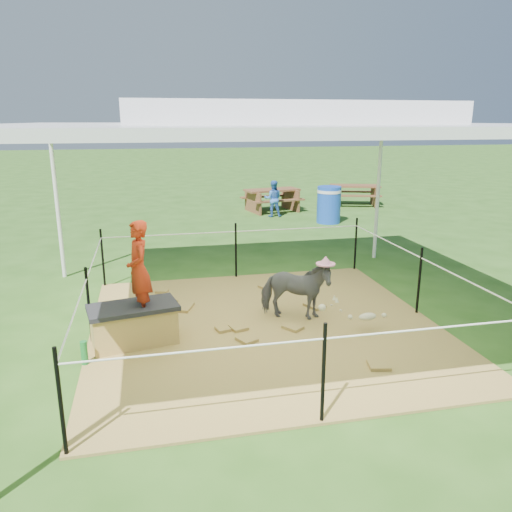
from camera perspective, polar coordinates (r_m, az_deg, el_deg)
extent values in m
plane|color=#2D5919|center=(6.83, 1.09, -8.20)|extent=(90.00, 90.00, 0.00)
cube|color=brown|center=(6.83, 1.09, -8.08)|extent=(4.60, 4.60, 0.03)
cylinder|color=silver|center=(9.33, -21.77, 5.43)|extent=(0.07, 0.07, 2.60)
cylinder|color=silver|center=(10.23, 13.76, 6.86)|extent=(0.07, 0.07, 2.60)
cube|color=white|center=(6.27, 1.21, 14.53)|extent=(6.30, 6.30, 0.08)
cube|color=white|center=(6.27, 1.22, 15.90)|extent=(3.30, 3.30, 0.22)
cylinder|color=black|center=(8.67, -17.11, -0.26)|extent=(0.04, 0.04, 1.00)
cylinder|color=black|center=(8.76, -2.31, 0.57)|extent=(0.04, 0.04, 1.00)
cylinder|color=black|center=(9.40, 11.32, 1.31)|extent=(0.04, 0.04, 1.00)
cylinder|color=black|center=(6.53, -18.55, -5.44)|extent=(0.04, 0.04, 1.00)
cylinder|color=black|center=(7.48, 18.15, -2.80)|extent=(0.04, 0.04, 1.00)
cylinder|color=black|center=(4.51, -21.42, -15.42)|extent=(0.04, 0.04, 1.00)
cylinder|color=black|center=(4.68, 7.71, -13.25)|extent=(0.04, 0.04, 1.00)
cylinder|color=white|center=(8.68, -2.34, 2.81)|extent=(4.50, 0.02, 0.02)
cylinder|color=white|center=(4.52, 7.87, -9.35)|extent=(4.50, 0.02, 0.02)
cylinder|color=white|center=(7.38, 18.38, -0.21)|extent=(0.02, 4.50, 0.02)
cylinder|color=white|center=(6.42, -18.82, -2.51)|extent=(0.02, 4.50, 0.02)
cube|color=#A9823D|center=(6.42, -13.76, -7.81)|extent=(1.08, 0.69, 0.45)
cube|color=black|center=(6.33, -13.90, -5.71)|extent=(1.16, 0.75, 0.06)
imported|color=#B72911|center=(6.15, -13.31, -0.66)|extent=(0.37, 0.49, 1.20)
cylinder|color=#19742D|center=(6.09, -19.03, -10.40)|extent=(0.09, 0.09, 0.28)
imported|color=#4D4D52|center=(6.93, 4.50, -3.96)|extent=(1.08, 0.78, 0.83)
cylinder|color=pink|center=(6.78, 4.58, -0.16)|extent=(0.26, 0.26, 0.12)
cylinder|color=blue|center=(13.77, 8.32, 5.82)|extent=(0.73, 0.73, 0.99)
cube|color=brown|center=(15.41, 1.83, 6.40)|extent=(1.85, 1.49, 0.68)
cube|color=brown|center=(16.82, 11.19, 6.84)|extent=(1.87, 1.58, 0.67)
imported|color=blue|center=(14.51, 1.96, 6.56)|extent=(0.58, 0.49, 1.05)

